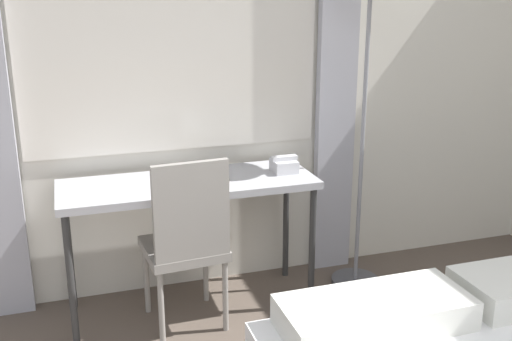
{
  "coord_description": "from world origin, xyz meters",
  "views": [
    {
      "loc": [
        -0.99,
        -0.11,
        1.73
      ],
      "look_at": [
        -0.15,
        2.48,
        0.9
      ],
      "focal_mm": 42.0,
      "sensor_mm": 36.0,
      "label": 1
    }
  ],
  "objects_px": {
    "book": "(206,177)",
    "desk": "(189,193)",
    "desk_chair": "(187,237)",
    "standing_lamp": "(370,1)",
    "telephone": "(284,165)"
  },
  "relations": [
    {
      "from": "standing_lamp",
      "to": "book",
      "type": "relative_size",
      "value": 9.09
    },
    {
      "from": "desk_chair",
      "to": "telephone",
      "type": "height_order",
      "value": "desk_chair"
    },
    {
      "from": "desk",
      "to": "telephone",
      "type": "distance_m",
      "value": 0.55
    },
    {
      "from": "desk",
      "to": "standing_lamp",
      "type": "relative_size",
      "value": 0.7
    },
    {
      "from": "desk_chair",
      "to": "book",
      "type": "relative_size",
      "value": 4.42
    },
    {
      "from": "book",
      "to": "telephone",
      "type": "bearing_deg",
      "value": -0.15
    },
    {
      "from": "desk_chair",
      "to": "telephone",
      "type": "distance_m",
      "value": 0.69
    },
    {
      "from": "standing_lamp",
      "to": "telephone",
      "type": "bearing_deg",
      "value": 177.09
    },
    {
      "from": "desk_chair",
      "to": "telephone",
      "type": "relative_size",
      "value": 6.36
    },
    {
      "from": "desk",
      "to": "telephone",
      "type": "xyz_separation_m",
      "value": [
        0.54,
        -0.0,
        0.11
      ]
    },
    {
      "from": "telephone",
      "to": "book",
      "type": "relative_size",
      "value": 0.69
    },
    {
      "from": "desk",
      "to": "desk_chair",
      "type": "xyz_separation_m",
      "value": [
        -0.06,
        -0.21,
        -0.17
      ]
    },
    {
      "from": "book",
      "to": "desk",
      "type": "bearing_deg",
      "value": 178.54
    },
    {
      "from": "desk",
      "to": "book",
      "type": "distance_m",
      "value": 0.13
    },
    {
      "from": "standing_lamp",
      "to": "desk",
      "type": "bearing_deg",
      "value": 178.44
    }
  ]
}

